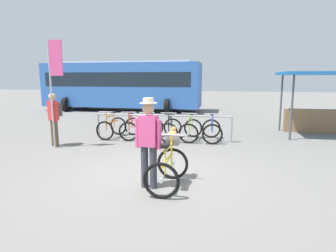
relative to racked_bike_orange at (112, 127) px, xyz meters
The scene contains 14 objects.
ground_plane 4.35m from the racked_bike_orange, 56.35° to the right, with size 80.00×80.00×0.00m, color slate.
bike_rack_rail 1.89m from the racked_bike_orange, ahead, with size 4.61×0.20×0.88m.
racked_bike_orange is the anchor object (origin of this frame).
racked_bike_red 0.70m from the racked_bike_orange, ahead, with size 0.83×1.20×0.97m.
racked_bike_teal 1.40m from the racked_bike_orange, ahead, with size 0.71×1.13×0.97m.
racked_bike_black 2.10m from the racked_bike_orange, ahead, with size 0.69×1.10×0.97m.
racked_bike_lime 2.80m from the racked_bike_orange, ahead, with size 0.70×1.14×0.98m.
racked_bike_blue 3.50m from the racked_bike_orange, ahead, with size 0.74×1.15×0.97m.
featured_bicycle 5.00m from the racked_bike_orange, 55.21° to the right, with size 0.68×1.21×1.09m.
person_with_featured_bike 4.99m from the racked_bike_orange, 59.69° to the right, with size 0.53×0.32×1.72m.
pedestrian_with_backpack 2.06m from the racked_bike_orange, 127.86° to the right, with size 0.47×0.45×1.64m.
bus_distant 8.62m from the racked_bike_orange, 107.66° to the left, with size 10.03×3.48×3.08m.
market_stall 7.73m from the racked_bike_orange, 15.20° to the left, with size 3.12×2.33×2.30m.
banner_flag 2.77m from the racked_bike_orange, 118.24° to the right, with size 0.45×0.05×3.20m.
Camera 1 is at (1.46, -5.70, 2.09)m, focal length 30.33 mm.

